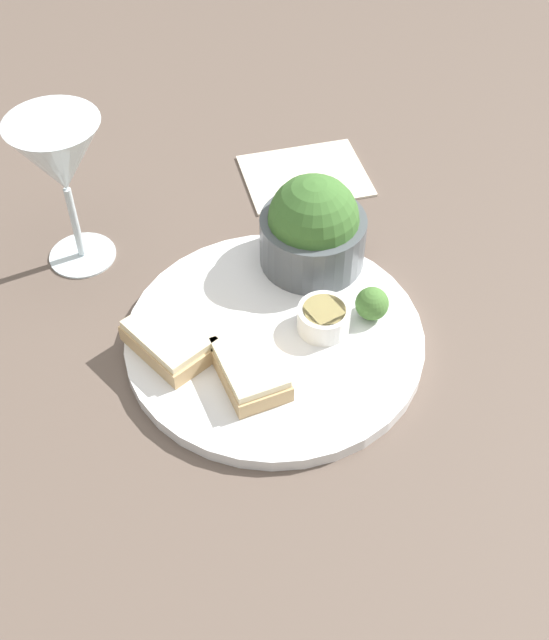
{
  "coord_description": "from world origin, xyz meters",
  "views": [
    {
      "loc": [
        -0.5,
        0.09,
        0.59
      ],
      "look_at": [
        0.0,
        0.0,
        0.03
      ],
      "focal_mm": 45.0,
      "sensor_mm": 36.0,
      "label": 1
    }
  ],
  "objects_px": {
    "salad_bowl": "(313,229)",
    "napkin": "(305,175)",
    "sauce_ramekin": "(324,317)",
    "cheese_toast_far": "(250,369)",
    "wine_glass": "(60,161)",
    "cheese_toast_near": "(170,338)"
  },
  "relations": [
    {
      "from": "salad_bowl",
      "to": "napkin",
      "type": "bearing_deg",
      "value": -9.38
    },
    {
      "from": "cheese_toast_far",
      "to": "napkin",
      "type": "xyz_separation_m",
      "value": [
        0.3,
        -0.11,
        -0.02
      ]
    },
    {
      "from": "cheese_toast_near",
      "to": "napkin",
      "type": "distance_m",
      "value": 0.31
    },
    {
      "from": "salad_bowl",
      "to": "napkin",
      "type": "height_order",
      "value": "salad_bowl"
    },
    {
      "from": "cheese_toast_near",
      "to": "wine_glass",
      "type": "distance_m",
      "value": 0.2
    },
    {
      "from": "sauce_ramekin",
      "to": "cheese_toast_near",
      "type": "relative_size",
      "value": 0.5
    },
    {
      "from": "salad_bowl",
      "to": "cheese_toast_near",
      "type": "xyz_separation_m",
      "value": [
        -0.09,
        0.16,
        -0.03
      ]
    },
    {
      "from": "salad_bowl",
      "to": "sauce_ramekin",
      "type": "bearing_deg",
      "value": 174.56
    },
    {
      "from": "cheese_toast_far",
      "to": "napkin",
      "type": "height_order",
      "value": "cheese_toast_far"
    },
    {
      "from": "sauce_ramekin",
      "to": "napkin",
      "type": "xyz_separation_m",
      "value": [
        0.25,
        -0.03,
        -0.03
      ]
    },
    {
      "from": "sauce_ramekin",
      "to": "cheese_toast_far",
      "type": "xyz_separation_m",
      "value": [
        -0.05,
        0.08,
        -0.0
      ]
    },
    {
      "from": "salad_bowl",
      "to": "cheese_toast_near",
      "type": "bearing_deg",
      "value": 121.18
    },
    {
      "from": "salad_bowl",
      "to": "cheese_toast_near",
      "type": "distance_m",
      "value": 0.19
    },
    {
      "from": "wine_glass",
      "to": "napkin",
      "type": "height_order",
      "value": "wine_glass"
    },
    {
      "from": "cheese_toast_near",
      "to": "wine_glass",
      "type": "relative_size",
      "value": 0.6
    },
    {
      "from": "cheese_toast_near",
      "to": "cheese_toast_far",
      "type": "xyz_separation_m",
      "value": [
        -0.05,
        -0.07,
        0.0
      ]
    },
    {
      "from": "napkin",
      "to": "salad_bowl",
      "type": "bearing_deg",
      "value": 170.62
    },
    {
      "from": "wine_glass",
      "to": "napkin",
      "type": "xyz_separation_m",
      "value": [
        0.09,
        -0.26,
        -0.12
      ]
    },
    {
      "from": "salad_bowl",
      "to": "sauce_ramekin",
      "type": "xyz_separation_m",
      "value": [
        -0.1,
        0.01,
        -0.03
      ]
    },
    {
      "from": "sauce_ramekin",
      "to": "napkin",
      "type": "relative_size",
      "value": 0.34
    },
    {
      "from": "cheese_toast_near",
      "to": "wine_glass",
      "type": "bearing_deg",
      "value": 27.39
    },
    {
      "from": "salad_bowl",
      "to": "wine_glass",
      "type": "relative_size",
      "value": 0.64
    }
  ]
}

